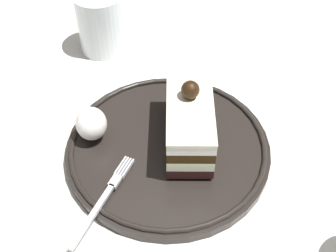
% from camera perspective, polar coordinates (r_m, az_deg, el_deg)
% --- Properties ---
extents(ground_plane, '(2.40, 2.40, 0.00)m').
position_cam_1_polar(ground_plane, '(0.54, -3.56, -2.95)').
color(ground_plane, silver).
extents(dessert_plate, '(0.25, 0.25, 0.02)m').
position_cam_1_polar(dessert_plate, '(0.52, 0.00, -2.90)').
color(dessert_plate, black).
rests_on(dessert_plate, ground_plane).
extents(cake_slice, '(0.13, 0.13, 0.08)m').
position_cam_1_polar(cake_slice, '(0.50, 2.88, 0.74)').
color(cake_slice, black).
rests_on(cake_slice, dessert_plate).
extents(whipped_cream_dollop, '(0.04, 0.04, 0.04)m').
position_cam_1_polar(whipped_cream_dollop, '(0.52, -10.27, 0.31)').
color(whipped_cream_dollop, white).
rests_on(whipped_cream_dollop, dessert_plate).
extents(fork, '(0.12, 0.05, 0.00)m').
position_cam_1_polar(fork, '(0.47, -8.55, -9.48)').
color(fork, silver).
rests_on(fork, dessert_plate).
extents(drink_glass_near, '(0.07, 0.07, 0.09)m').
position_cam_1_polar(drink_glass_near, '(0.67, -8.92, 13.15)').
color(drink_glass_near, silver).
rests_on(drink_glass_near, ground_plane).
extents(folded_napkin, '(0.08, 0.11, 0.00)m').
position_cam_1_polar(folded_napkin, '(0.63, -15.30, 5.11)').
color(folded_napkin, beige).
rests_on(folded_napkin, ground_plane).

